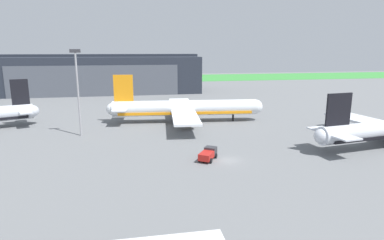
{
  "coord_description": "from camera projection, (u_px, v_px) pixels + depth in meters",
  "views": [
    {
      "loc": [
        -17.24,
        -56.05,
        20.62
      ],
      "look_at": [
        -3.63,
        17.72,
        4.17
      ],
      "focal_mm": 30.31,
      "sensor_mm": 36.0,
      "label": 1
    }
  ],
  "objects": [
    {
      "name": "maintenance_hangar",
      "position": [
        98.0,
        74.0,
        155.98
      ],
      "size": [
        96.71,
        29.39,
        18.27
      ],
      "color": "#232833",
      "rests_on": "ground_plane"
    },
    {
      "name": "grass_field_strip",
      "position": [
        156.0,
        78.0,
        232.7
      ],
      "size": [
        440.0,
        56.0,
        0.08
      ],
      "primitive_type": "cube",
      "color": "#388A3A",
      "rests_on": "ground_plane"
    },
    {
      "name": "ops_van",
      "position": [
        208.0,
        154.0,
        61.51
      ],
      "size": [
        4.54,
        5.44,
        2.09
      ],
      "color": "#2D2D33",
      "rests_on": "ground_plane"
    },
    {
      "name": "ground_plane",
      "position": [
        228.0,
        160.0,
        61.31
      ],
      "size": [
        440.0,
        440.0,
        0.0
      ],
      "primitive_type": "plane",
      "color": "slate"
    },
    {
      "name": "apron_light_mast",
      "position": [
        78.0,
        87.0,
        76.36
      ],
      "size": [
        2.4,
        0.5,
        20.62
      ],
      "color": "#99999E",
      "rests_on": "ground_plane"
    },
    {
      "name": "airliner_far_left",
      "position": [
        186.0,
        108.0,
        93.19
      ],
      "size": [
        44.92,
        40.49,
        13.67
      ],
      "color": "silver",
      "rests_on": "ground_plane"
    }
  ]
}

